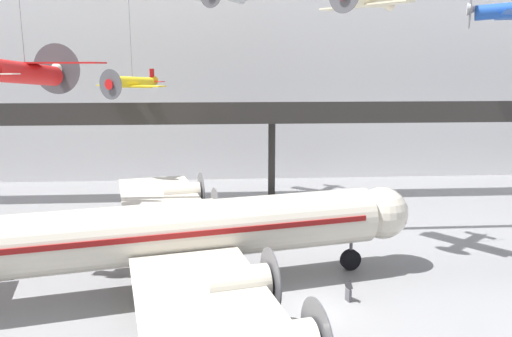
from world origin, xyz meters
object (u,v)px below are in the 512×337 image
Objects in this scene: airliner_silver_main at (162,234)px; suspended_plane_red_highwing at (26,72)px; suspended_plane_yellow_lowwing at (133,82)px; info_sign_pedestal at (348,293)px.

airliner_silver_main is 2.96× the size of suspended_plane_red_highwing.
suspended_plane_red_highwing reaches higher than airliner_silver_main.
suspended_plane_red_highwing reaches higher than suspended_plane_yellow_lowwing.
suspended_plane_yellow_lowwing is (-4.35, 18.17, 7.75)m from airliner_silver_main.
suspended_plane_red_highwing is (-8.46, 5.14, 8.74)m from airliner_silver_main.
suspended_plane_red_highwing is 0.94× the size of suspended_plane_yellow_lowwing.
airliner_silver_main reaches higher than info_sign_pedestal.
info_sign_pedestal is at bearing 69.32° from suspended_plane_yellow_lowwing.
suspended_plane_red_highwing is 23.00m from info_sign_pedestal.
airliner_silver_main is at bearing 151.20° from info_sign_pedestal.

